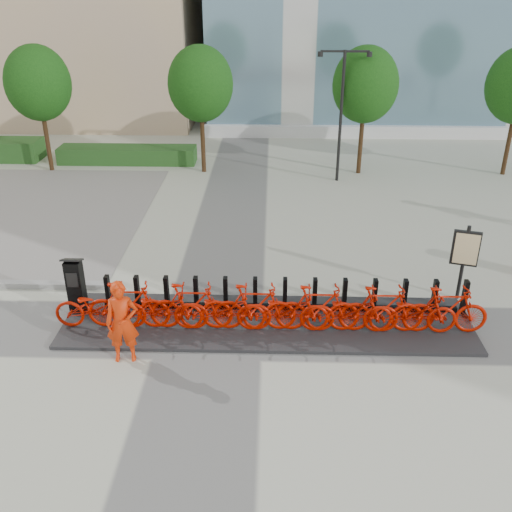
{
  "coord_description": "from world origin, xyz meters",
  "views": [
    {
      "loc": [
        1.36,
        -11.14,
        7.42
      ],
      "look_at": [
        1.0,
        1.5,
        1.2
      ],
      "focal_mm": 40.0,
      "sensor_mm": 36.0,
      "label": 1
    }
  ],
  "objects_px": {
    "bike_0": "(97,307)",
    "kiosk": "(76,285)",
    "worker_red": "(122,322)",
    "map_sign": "(465,251)"
  },
  "relations": [
    {
      "from": "kiosk",
      "to": "map_sign",
      "type": "relative_size",
      "value": 0.73
    },
    {
      "from": "bike_0",
      "to": "worker_red",
      "type": "distance_m",
      "value": 1.46
    },
    {
      "from": "bike_0",
      "to": "worker_red",
      "type": "bearing_deg",
      "value": -141.8
    },
    {
      "from": "worker_red",
      "to": "map_sign",
      "type": "relative_size",
      "value": 0.93
    },
    {
      "from": "bike_0",
      "to": "kiosk",
      "type": "bearing_deg",
      "value": 44.88
    },
    {
      "from": "bike_0",
      "to": "worker_red",
      "type": "relative_size",
      "value": 1.07
    },
    {
      "from": "map_sign",
      "to": "worker_red",
      "type": "bearing_deg",
      "value": -144.34
    },
    {
      "from": "bike_0",
      "to": "kiosk",
      "type": "height_order",
      "value": "kiosk"
    },
    {
      "from": "worker_red",
      "to": "map_sign",
      "type": "bearing_deg",
      "value": 11.35
    },
    {
      "from": "worker_red",
      "to": "map_sign",
      "type": "height_order",
      "value": "map_sign"
    }
  ]
}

